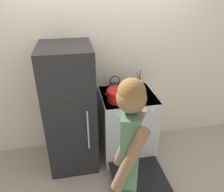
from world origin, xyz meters
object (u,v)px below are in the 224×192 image
Objects in this scene: tea_kettle at (115,87)px; person at (128,166)px; dutch_oven_pot at (118,95)px; utensil_jar at (138,84)px; stove_range at (127,126)px; refrigerator at (70,109)px.

person is at bearing -97.21° from tea_kettle.
dutch_oven_pot is 0.44m from utensil_jar.
utensil_jar is 1.48m from person.
person reaches higher than dutch_oven_pot.
utensil_jar is (0.34, 0.28, -0.00)m from dutch_oven_pot.
tea_kettle is 0.81× the size of utensil_jar.
utensil_jar reaches higher than stove_range.
utensil_jar reaches higher than dutch_oven_pot.
refrigerator is at bearing -166.03° from tea_kettle.
person reaches higher than utensil_jar.
dutch_oven_pot is 0.27m from tea_kettle.
person is at bearing -109.72° from utensil_jar.
stove_range is 0.58m from tea_kettle.
utensil_jar is at bearing 1.20° from tea_kettle.
refrigerator is at bearing 33.66° from person.
stove_range is 0.60m from utensil_jar.
person reaches higher than refrigerator.
person reaches higher than stove_range.
stove_range is 1.35m from person.
refrigerator is 1.32m from person.
refrigerator is 1.14× the size of stove_range.
person is (-0.50, -1.39, -0.03)m from utensil_jar.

